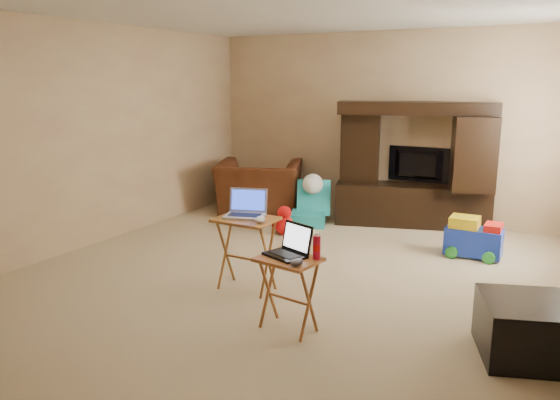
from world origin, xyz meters
The scene contains 19 objects.
floor centered at (0.00, 0.00, 0.00)m, with size 5.50×5.50×0.00m, color beige.
ceiling centered at (0.00, 0.00, 2.50)m, with size 5.50×5.50×0.00m, color silver.
wall_back centered at (0.00, 2.75, 1.25)m, with size 5.00×5.00×0.00m, color tan.
wall_front centered at (0.00, -2.75, 1.25)m, with size 5.00×5.00×0.00m, color tan.
wall_left centered at (-2.50, 0.00, 1.25)m, with size 5.50×5.50×0.00m, color tan.
entertainment_center centered at (0.49, 2.48, 0.80)m, with size 1.95×0.49×1.60m, color black.
television centered at (0.49, 2.67, 0.77)m, with size 0.81×0.11×0.47m, color black.
recliner centered at (-1.58, 2.06, 0.37)m, with size 1.13×0.99×0.74m, color #4E2410.
child_rocker centered at (-0.68, 1.81, 0.29)m, with size 0.44×0.50×0.59m, color teal, non-canonical shape.
plush_toy centered at (-0.74, 1.26, 0.18)m, with size 0.33×0.27×0.37m, color red, non-canonical shape.
push_toy centered at (1.44, 1.49, 0.22)m, with size 0.59×0.42×0.44m, color #1935CB, non-canonical shape.
ottoman centered at (2.16, -0.59, 0.20)m, with size 0.62×0.62×0.40m, color black.
tray_table_left centered at (-0.20, -0.47, 0.33)m, with size 0.51×0.41×0.67m, color #965824.
tray_table_right centered at (0.52, -1.02, 0.29)m, with size 0.44×0.35×0.57m, color #AC5C29.
laptop_left centered at (-0.23, -0.44, 0.79)m, with size 0.35×0.29×0.24m, color #A9AAAE.
laptop_right centered at (0.48, -1.00, 0.69)m, with size 0.30×0.25×0.24m, color black.
mouse_left centered at (-0.01, -0.54, 0.70)m, with size 0.09×0.14×0.06m, color white.
mouse_right centered at (0.65, -1.14, 0.60)m, with size 0.07×0.12×0.05m, color #47464B.
water_bottle centered at (0.71, -0.94, 0.66)m, with size 0.06×0.06×0.18m, color #B60B26.
Camera 1 is at (2.32, -4.43, 1.87)m, focal length 35.00 mm.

